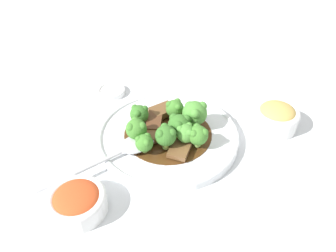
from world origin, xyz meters
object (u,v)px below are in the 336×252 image
Objects in this scene: main_plate at (168,135)px; beef_strip_3 at (183,120)px; broccoli_floret_0 at (139,114)px; beef_strip_0 at (155,121)px; beef_strip_1 at (151,135)px; side_bowl_kimchi at (77,201)px; side_bowl_appetizer at (276,117)px; broccoli_floret_6 at (196,114)px; sauce_dish at (111,91)px; broccoli_floret_7 at (175,108)px; broccoli_floret_3 at (179,125)px; serving_spoon at (130,147)px; beef_strip_2 at (163,111)px; broccoli_floret_8 at (136,129)px; beef_strip_4 at (179,150)px; broccoli_floret_1 at (144,143)px; broccoli_floret_4 at (186,133)px; broccoli_floret_2 at (166,135)px; broccoli_floret_5 at (198,135)px.

beef_strip_3 is at bearing 25.80° from main_plate.
beef_strip_3 is 1.10× the size of broccoli_floret_0.
beef_strip_0 is 1.11× the size of beef_strip_1.
side_bowl_kimchi is 0.43m from side_bowl_appetizer.
broccoli_floret_6 is 0.86× the size of sauce_dish.
side_bowl_appetizer is (0.19, -0.06, 0.00)m from beef_strip_3.
main_plate is 6.82× the size of broccoli_floret_7.
broccoli_floret_3 is 0.10m from serving_spoon.
beef_strip_2 is at bearing 44.79° from beef_strip_0.
broccoli_floret_0 reaches higher than beef_strip_2.
beef_strip_1 is at bearing -79.93° from sauce_dish.
main_plate is at bearing 6.18° from broccoli_floret_8.
beef_strip_4 is 1.51× the size of broccoli_floret_1.
broccoli_floret_6 reaches higher than broccoli_floret_7.
broccoli_floret_7 is 0.81× the size of broccoli_floret_8.
broccoli_floret_7 reaches higher than side_bowl_kimchi.
broccoli_floret_6 is 0.28m from side_bowl_kimchi.
broccoli_floret_4 is at bearing -3.82° from broccoli_floret_1.
beef_strip_4 is at bearing -112.18° from broccoli_floret_3.
broccoli_floret_1 is at bearing 29.37° from side_bowl_kimchi.
broccoli_floret_2 is 0.75× the size of sauce_dish.
side_bowl_appetizer is (0.24, -0.08, 0.00)m from beef_strip_0.
main_plate is 3.10× the size of side_bowl_appetizer.
main_plate is 6.05× the size of broccoli_floret_3.
beef_strip_0 reaches higher than beef_strip_4.
beef_strip_1 is 1.19× the size of broccoli_floret_6.
broccoli_floret_0 reaches higher than side_bowl_appetizer.
broccoli_floret_6 is at bearing 0.63° from beef_strip_1.
side_bowl_kimchi is (-0.24, -0.13, -0.00)m from beef_strip_3.
sauce_dish is at bearing 110.91° from broccoli_floret_4.
broccoli_floret_0 is 0.08m from serving_spoon.
beef_strip_4 is (-0.04, -0.08, 0.00)m from beef_strip_3.
broccoli_floret_2 reaches higher than broccoli_floret_0.
broccoli_floret_8 is (-0.12, -0.00, -0.00)m from broccoli_floret_6.
broccoli_floret_7 reaches higher than beef_strip_1.
beef_strip_3 is (0.03, -0.04, -0.00)m from beef_strip_2.
broccoli_floret_0 is 0.22m from side_bowl_kimchi.
broccoli_floret_6 is at bearing -57.99° from broccoli_floret_7.
serving_spoon is at bearing 169.39° from broccoli_floret_4.
beef_strip_1 is at bearing -179.37° from broccoli_floret_6.
broccoli_floret_1 is 0.86× the size of broccoli_floret_4.
beef_strip_2 reaches higher than main_plate.
serving_spoon is (-0.10, 0.02, -0.02)m from broccoli_floret_4.
side_bowl_appetizer is at bearing 0.35° from broccoli_floret_2.
broccoli_floret_5 is at bearing -108.13° from broccoli_floret_6.
broccoli_floret_6 reaches higher than main_plate.
beef_strip_0 is 1.81× the size of broccoli_floret_7.
broccoli_floret_1 is 0.41× the size of side_bowl_appetizer.
broccoli_floret_7 is at bearing 157.83° from side_bowl_appetizer.
broccoli_floret_2 reaches higher than broccoli_floret_7.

